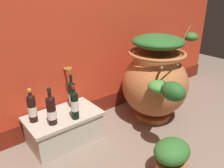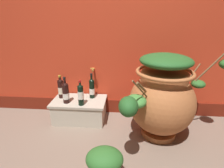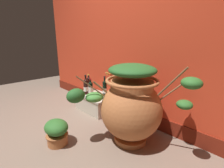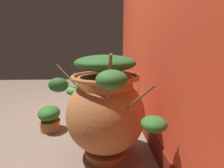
# 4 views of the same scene
# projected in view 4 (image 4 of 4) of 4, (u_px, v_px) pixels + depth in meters

# --- Properties ---
(ground_plane) EXTENTS (7.00, 7.00, 0.00)m
(ground_plane) POSITION_uv_depth(u_px,v_px,m) (54.00, 131.00, 2.20)
(ground_plane) COLOR #7A6656
(back_wall) EXTENTS (4.40, 0.33, 2.60)m
(back_wall) POSITION_uv_depth(u_px,v_px,m) (155.00, 22.00, 2.00)
(back_wall) COLOR red
(back_wall) RESTS_ON ground_plane
(terracotta_urn) EXTENTS (1.16, 1.00, 0.99)m
(terracotta_urn) POSITION_uv_depth(u_px,v_px,m) (105.00, 108.00, 1.62)
(terracotta_urn) COLOR #B26638
(terracotta_urn) RESTS_ON ground_plane
(stone_ledge) EXTENTS (0.69, 0.42, 0.28)m
(stone_ledge) POSITION_uv_depth(u_px,v_px,m) (120.00, 105.00, 2.67)
(stone_ledge) COLOR beige
(stone_ledge) RESTS_ON ground_plane
(wine_bottle_left) EXTENTS (0.07, 0.07, 0.34)m
(wine_bottle_left) POSITION_uv_depth(u_px,v_px,m) (128.00, 90.00, 2.47)
(wine_bottle_left) COLOR black
(wine_bottle_left) RESTS_ON stone_ledge
(wine_bottle_middle) EXTENTS (0.07, 0.07, 0.32)m
(wine_bottle_middle) POSITION_uv_depth(u_px,v_px,m) (112.00, 89.00, 2.55)
(wine_bottle_middle) COLOR black
(wine_bottle_middle) RESTS_ON stone_ledge
(wine_bottle_right) EXTENTS (0.08, 0.08, 0.34)m
(wine_bottle_right) POSITION_uv_depth(u_px,v_px,m) (114.00, 86.00, 2.75)
(wine_bottle_right) COLOR black
(wine_bottle_right) RESTS_ON stone_ledge
(wine_bottle_back) EXTENTS (0.08, 0.08, 0.31)m
(wine_bottle_back) POSITION_uv_depth(u_px,v_px,m) (123.00, 84.00, 2.87)
(wine_bottle_back) COLOR black
(wine_bottle_back) RESTS_ON stone_ledge
(potted_shrub) EXTENTS (0.31, 0.26, 0.31)m
(potted_shrub) POSITION_uv_depth(u_px,v_px,m) (50.00, 117.00, 2.19)
(potted_shrub) COLOR #B26638
(potted_shrub) RESTS_ON ground_plane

